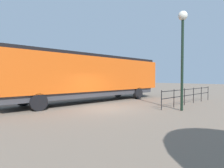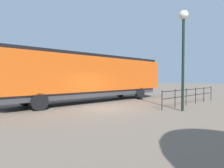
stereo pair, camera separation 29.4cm
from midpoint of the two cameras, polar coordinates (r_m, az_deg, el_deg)
ground_plane at (r=12.62m, az=-1.13°, el=-7.47°), size 120.00×120.00×0.00m
locomotive at (r=16.25m, az=-4.81°, el=2.52°), size 3.09×15.29×3.96m
lamp_post at (r=12.59m, az=21.67°, el=13.24°), size 0.57×0.57×6.18m
platform_fence at (r=15.72m, az=23.57°, el=-2.82°), size 0.05×8.04×1.27m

